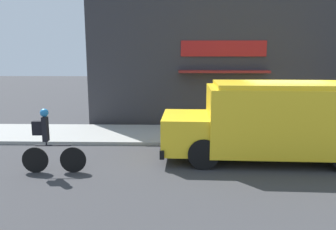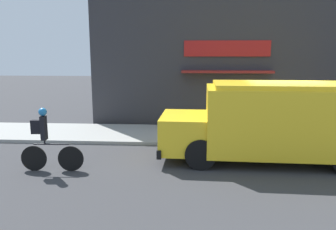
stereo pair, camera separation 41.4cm
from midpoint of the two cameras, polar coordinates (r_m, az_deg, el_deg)
ground_plane at (r=11.57m, az=20.48°, el=-5.41°), size 70.00×70.00×0.00m
sidewalk at (r=12.85m, az=18.74°, el=-3.46°), size 28.00×2.79×0.12m
storefront at (r=14.22m, az=17.38°, el=8.44°), size 14.62×0.75×5.28m
school_bus at (r=9.86m, az=19.65°, el=-0.96°), size 6.14×2.74×2.26m
cyclist at (r=9.07m, az=-19.15°, el=-4.33°), size 1.66×0.21×1.69m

